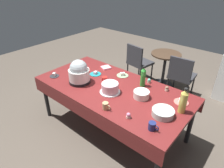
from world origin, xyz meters
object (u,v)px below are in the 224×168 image
at_px(dessert_plate_coral, 181,102).
at_px(round_cafe_table, 165,64).
at_px(cupcake_berry, 149,81).
at_px(glass_salad_bowl, 163,112).
at_px(dessert_plate_charcoal, 54,76).
at_px(cupcake_rose, 167,89).
at_px(soda_bottle_lime_soda, 143,77).
at_px(slow_cooker, 79,73).
at_px(maroon_chair_left, 138,61).
at_px(frosted_layer_cake, 110,88).
at_px(dessert_plate_cobalt, 76,69).
at_px(coffee_mug_tan, 106,106).
at_px(potluck_table, 112,91).
at_px(soda_bottle_ginger_ale, 183,101).
at_px(coffee_mug_red, 105,80).
at_px(ceramic_snack_bowl, 141,94).
at_px(dessert_plate_sage, 122,75).
at_px(cupcake_vanilla, 128,116).
at_px(maroon_chair_right, 181,74).
at_px(dessert_plate_teal, 95,74).
at_px(coffee_mug_navy, 152,126).

relative_size(dessert_plate_coral, round_cafe_table, 0.25).
xyz_separation_m(dessert_plate_coral, cupcake_berry, (-0.56, 0.17, 0.02)).
distance_m(glass_salad_bowl, dessert_plate_charcoal, 1.74).
xyz_separation_m(dessert_plate_charcoal, cupcake_rose, (1.51, 0.75, 0.02)).
bearing_deg(soda_bottle_lime_soda, cupcake_rose, 17.58).
xyz_separation_m(slow_cooker, maroon_chair_left, (-0.11, 1.72, -0.42)).
height_order(soda_bottle_lime_soda, maroon_chair_left, soda_bottle_lime_soda).
height_order(slow_cooker, soda_bottle_lime_soda, slow_cooker).
distance_m(slow_cooker, round_cafe_table, 2.03).
height_order(frosted_layer_cake, dessert_plate_cobalt, frosted_layer_cake).
relative_size(soda_bottle_lime_soda, coffee_mug_tan, 2.66).
bearing_deg(potluck_table, frosted_layer_cake, -60.69).
relative_size(potluck_table, cupcake_berry, 32.59).
relative_size(glass_salad_bowl, round_cafe_table, 0.35).
bearing_deg(soda_bottle_ginger_ale, slow_cooker, -168.11).
distance_m(dessert_plate_charcoal, coffee_mug_red, 0.82).
height_order(dessert_plate_charcoal, coffee_mug_red, coffee_mug_red).
xyz_separation_m(slow_cooker, ceramic_snack_bowl, (0.90, 0.25, -0.11)).
bearing_deg(dessert_plate_coral, slow_cooker, -160.47).
bearing_deg(glass_salad_bowl, maroon_chair_left, 130.81).
xyz_separation_m(dessert_plate_charcoal, dessert_plate_sage, (0.79, 0.70, -0.00)).
height_order(glass_salad_bowl, cupcake_berry, glass_salad_bowl).
bearing_deg(round_cafe_table, cupcake_vanilla, -73.85).
bearing_deg(dessert_plate_coral, maroon_chair_right, 111.46).
bearing_deg(maroon_chair_left, ceramic_snack_bowl, -55.45).
xyz_separation_m(frosted_layer_cake, cupcake_berry, (0.26, 0.56, -0.04)).
bearing_deg(dessert_plate_teal, maroon_chair_right, 58.34).
distance_m(slow_cooker, maroon_chair_right, 1.97).
xyz_separation_m(dessert_plate_sage, soda_bottle_lime_soda, (0.40, -0.06, 0.13)).
distance_m(glass_salad_bowl, soda_bottle_ginger_ale, 0.26).
height_order(coffee_mug_red, coffee_mug_tan, coffee_mug_red).
relative_size(dessert_plate_sage, soda_bottle_ginger_ale, 0.57).
bearing_deg(cupcake_vanilla, coffee_mug_red, 150.65).
height_order(cupcake_rose, maroon_chair_left, maroon_chair_left).
xyz_separation_m(soda_bottle_ginger_ale, maroon_chair_left, (-1.53, 1.42, -0.41)).
bearing_deg(dessert_plate_coral, round_cafe_table, 122.71).
xyz_separation_m(frosted_layer_cake, dessert_plate_teal, (-0.52, 0.25, -0.06)).
bearing_deg(ceramic_snack_bowl, dessert_plate_cobalt, -179.48).
relative_size(dessert_plate_charcoal, soda_bottle_lime_soda, 0.48).
bearing_deg(cupcake_rose, maroon_chair_left, 136.98).
bearing_deg(dessert_plate_charcoal, soda_bottle_lime_soda, 28.39).
height_order(frosted_layer_cake, slow_cooker, slow_cooker).
bearing_deg(coffee_mug_navy, dessert_plate_sage, 142.24).
bearing_deg(soda_bottle_ginger_ale, glass_salad_bowl, -124.45).
bearing_deg(coffee_mug_tan, maroon_chair_left, 113.09).
distance_m(maroon_chair_left, maroon_chair_right, 0.97).
relative_size(glass_salad_bowl, cupcake_berry, 3.73).
bearing_deg(coffee_mug_tan, frosted_layer_cake, 123.10).
height_order(dessert_plate_cobalt, cupcake_rose, cupcake_rose).
bearing_deg(dessert_plate_coral, coffee_mug_navy, -92.86).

